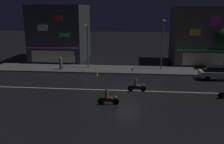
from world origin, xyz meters
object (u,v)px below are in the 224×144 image
Objects in this scene: pedestrian_on_sidewalk at (61,64)px; traffic_cone at (97,73)px; motorcycle_following at (136,86)px; streetlamp_mid at (162,40)px; parked_car_near_kerb at (218,73)px; motorcycle_opposite_lane at (108,98)px; streetlamp_west at (87,42)px.

traffic_cone is at bearing -48.68° from pedestrian_on_sidewalk.
motorcycle_following is 7.88m from traffic_cone.
motorcycle_following is 3.45× the size of traffic_cone.
streetlamp_mid reaches higher than parked_car_near_kerb.
parked_car_near_kerb is 14.74m from traffic_cone.
streetlamp_mid is 15.51m from motorcycle_opposite_lane.
motorcycle_following is (6.91, -9.62, -3.23)m from streetlamp_west.
streetlamp_mid is at bearing 1.62° from streetlamp_west.
parked_car_near_kerb reaches higher than motorcycle_following.
parked_car_near_kerb is (16.57, -4.18, -3.00)m from streetlamp_west.
motorcycle_opposite_lane is 10.34m from traffic_cone.
pedestrian_on_sidewalk is at bearing -160.56° from streetlamp_west.
streetlamp_west is 10.32m from streetlamp_mid.
pedestrian_on_sidewalk is (-13.87, -1.55, -3.25)m from streetlamp_mid.
streetlamp_west is at bearing -6.08° from pedestrian_on_sidewalk.
streetlamp_mid reaches higher than motorcycle_following.
streetlamp_west is 3.50× the size of pedestrian_on_sidewalk.
motorcycle_following is at bearing -150.62° from parked_car_near_kerb.
traffic_cone is at bearing -73.86° from motorcycle_opposite_lane.
parked_car_near_kerb is (6.26, -4.47, -3.33)m from streetlamp_mid.
streetlamp_west is 0.91× the size of streetlamp_mid.
pedestrian_on_sidewalk is 0.41× the size of parked_car_near_kerb.
streetlamp_mid is at bearing -111.13° from motorcycle_opposite_lane.
streetlamp_west reaches higher than pedestrian_on_sidewalk.
parked_car_near_kerb is 15.40m from motorcycle_opposite_lane.
streetlamp_mid reaches higher than pedestrian_on_sidewalk.
parked_car_near_kerb reaches higher than motorcycle_opposite_lane.
streetlamp_mid is (10.31, 0.29, 0.33)m from streetlamp_west.
parked_car_near_kerb is at bearing -14.15° from streetlamp_west.
motorcycle_opposite_lane is at bearing -75.80° from traffic_cone.
pedestrian_on_sidewalk is at bearing -55.25° from motorcycle_opposite_lane.
streetlamp_mid is 3.60× the size of motorcycle_following.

